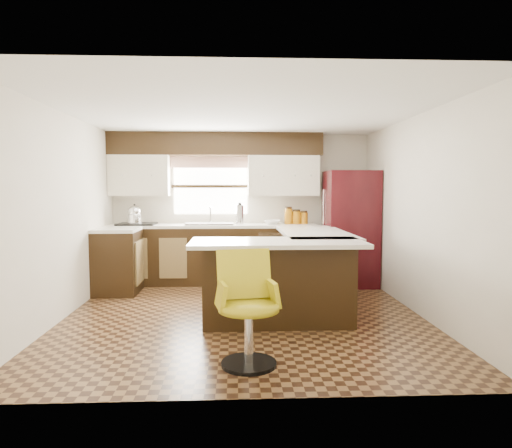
{
  "coord_description": "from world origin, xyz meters",
  "views": [
    {
      "loc": [
        -0.1,
        -5.37,
        1.51
      ],
      "look_at": [
        0.17,
        0.45,
        1.06
      ],
      "focal_mm": 32.0,
      "sensor_mm": 36.0,
      "label": 1
    }
  ],
  "objects_px": {
    "peninsula_long": "(310,268)",
    "peninsula_return": "(278,284)",
    "refrigerator": "(350,228)",
    "bar_chair": "(249,309)"
  },
  "relations": [
    {
      "from": "peninsula_long",
      "to": "peninsula_return",
      "type": "xyz_separation_m",
      "value": [
        -0.53,
        -0.97,
        0.0
      ]
    },
    {
      "from": "peninsula_long",
      "to": "peninsula_return",
      "type": "bearing_deg",
      "value": -118.3
    },
    {
      "from": "peninsula_long",
      "to": "refrigerator",
      "type": "relative_size",
      "value": 1.09
    },
    {
      "from": "peninsula_return",
      "to": "peninsula_long",
      "type": "bearing_deg",
      "value": 61.7
    },
    {
      "from": "refrigerator",
      "to": "bar_chair",
      "type": "height_order",
      "value": "refrigerator"
    },
    {
      "from": "peninsula_return",
      "to": "bar_chair",
      "type": "height_order",
      "value": "bar_chair"
    },
    {
      "from": "peninsula_long",
      "to": "refrigerator",
      "type": "distance_m",
      "value": 1.37
    },
    {
      "from": "refrigerator",
      "to": "bar_chair",
      "type": "xyz_separation_m",
      "value": [
        -1.69,
        -3.22,
        -0.4
      ]
    },
    {
      "from": "peninsula_return",
      "to": "bar_chair",
      "type": "bearing_deg",
      "value": -106.53
    },
    {
      "from": "peninsula_return",
      "to": "refrigerator",
      "type": "distance_m",
      "value": 2.43
    }
  ]
}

